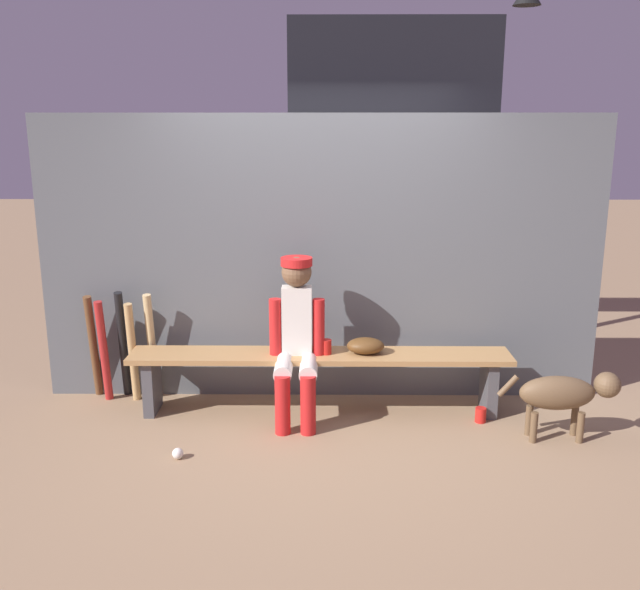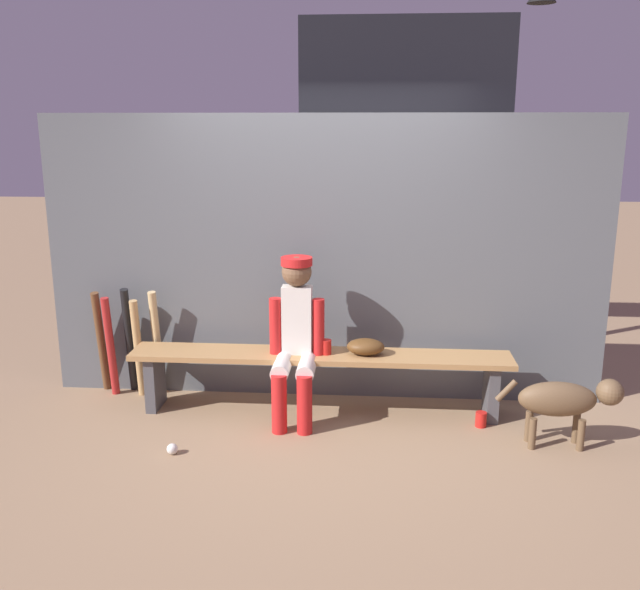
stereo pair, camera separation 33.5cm
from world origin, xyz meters
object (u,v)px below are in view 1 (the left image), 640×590
(dugout_bench, at_px, (320,365))
(bat_aluminum_black, at_px, (123,345))
(player_seated, at_px, (296,334))
(baseball, at_px, (178,453))
(cup_on_bench, at_px, (326,347))
(bat_aluminum_red, at_px, (104,351))
(scoreboard, at_px, (401,106))
(cup_on_ground, at_px, (481,415))
(bat_wood_natural, at_px, (152,347))
(baseball_glove, at_px, (366,346))
(bat_wood_tan, at_px, (133,352))
(dog, at_px, (565,393))
(bat_wood_dark, at_px, (94,346))

(dugout_bench, relative_size, bat_aluminum_black, 3.18)
(player_seated, relative_size, baseball, 16.25)
(baseball, bearing_deg, cup_on_bench, 38.05)
(bat_aluminum_red, xyz_separation_m, baseball, (0.77, -0.98, -0.37))
(bat_aluminum_black, relative_size, scoreboard, 0.27)
(cup_on_ground, height_order, scoreboard, scoreboard)
(player_seated, bearing_deg, bat_wood_natural, 162.76)
(dugout_bench, relative_size, baseball_glove, 10.19)
(scoreboard, bearing_deg, baseball_glove, -104.16)
(bat_wood_tan, height_order, dog, bat_wood_tan)
(bat_wood_dark, height_order, dog, bat_wood_dark)
(baseball, height_order, dog, dog)
(bat_wood_natural, height_order, bat_aluminum_black, bat_aluminum_black)
(bat_aluminum_black, relative_size, cup_on_bench, 8.16)
(cup_on_bench, bearing_deg, bat_aluminum_red, 172.84)
(bat_wood_tan, distance_m, scoreboard, 3.13)
(baseball_glove, relative_size, baseball, 3.78)
(player_seated, height_order, cup_on_bench, player_seated)
(player_seated, distance_m, baseball_glove, 0.54)
(baseball_glove, distance_m, bat_wood_dark, 2.16)
(bat_wood_dark, distance_m, baseball, 1.42)
(bat_wood_tan, relative_size, bat_aluminum_red, 0.99)
(player_seated, bearing_deg, bat_wood_dark, 166.61)
(baseball_glove, distance_m, cup_on_bench, 0.29)
(scoreboard, bearing_deg, player_seated, -119.38)
(dog, bearing_deg, baseball, -172.87)
(bat_wood_natural, relative_size, scoreboard, 0.27)
(bat_wood_natural, bearing_deg, scoreboard, 30.48)
(baseball, distance_m, scoreboard, 3.55)
(bat_aluminum_black, height_order, baseball, bat_aluminum_black)
(player_seated, height_order, dog, player_seated)
(baseball, xyz_separation_m, dog, (2.62, 0.33, 0.30))
(bat_aluminum_red, bearing_deg, cup_on_bench, -7.16)
(player_seated, bearing_deg, bat_aluminum_black, 164.75)
(dog, bearing_deg, player_seated, 169.82)
(bat_aluminum_red, distance_m, bat_wood_dark, 0.12)
(bat_wood_tan, xyz_separation_m, bat_aluminum_black, (-0.09, 0.07, 0.04))
(bat_wood_natural, relative_size, cup_on_ground, 7.94)
(dog, bearing_deg, scoreboard, 117.72)
(bat_aluminum_black, relative_size, bat_wood_dark, 1.05)
(scoreboard, bearing_deg, cup_on_bench, -114.36)
(baseball_glove, distance_m, scoreboard, 2.30)
(cup_on_bench, bearing_deg, cup_on_ground, -8.13)
(dog, bearing_deg, dugout_bench, 165.26)
(bat_aluminum_black, xyz_separation_m, scoreboard, (2.26, 1.17, 1.84))
(dog, bearing_deg, cup_on_bench, 165.26)
(cup_on_bench, bearing_deg, bat_wood_natural, 169.30)
(dugout_bench, relative_size, cup_on_ground, 25.94)
(player_seated, bearing_deg, cup_on_bench, 24.65)
(bat_aluminum_black, xyz_separation_m, cup_on_bench, (1.60, -0.28, 0.08))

